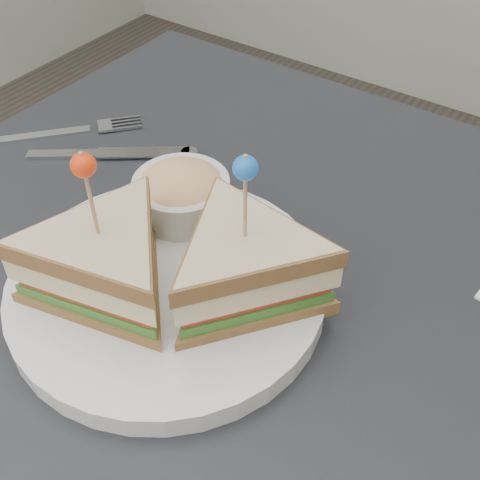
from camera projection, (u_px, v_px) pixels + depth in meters
The scene contains 4 objects.
table at pixel (227, 330), 0.62m from camera, with size 0.80×0.80×0.75m.
plate_meal at pixel (173, 262), 0.52m from camera, with size 0.36×0.36×0.17m.
cutlery_fork at pixel (75, 130), 0.75m from camera, with size 0.14×0.15×0.01m.
cutlery_knife at pixel (105, 154), 0.72m from camera, with size 0.17×0.13×0.01m.
Camera 1 is at (0.23, -0.31, 1.17)m, focal length 45.00 mm.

